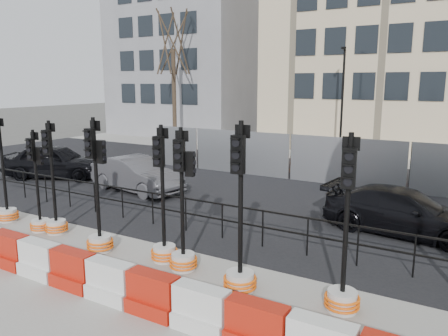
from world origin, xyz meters
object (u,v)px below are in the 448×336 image
Objects in this scene: traffic_signal_d at (99,221)px; car_a at (55,161)px; traffic_signal_a at (6,201)px; traffic_signal_h at (343,277)px; car_c at (404,212)px.

traffic_signal_d is 9.59m from car_a.
traffic_signal_h is at bearing 2.25° from traffic_signal_a.
traffic_signal_d is 8.22m from car_c.
car_c is at bearing 38.16° from traffic_signal_d.
car_c is (0.30, 5.07, -0.05)m from traffic_signal_h.
car_a is (-8.05, 5.21, -0.05)m from traffic_signal_d.
traffic_signal_h reaches higher than traffic_signal_a.
car_a is at bearing 131.01° from traffic_signal_a.
traffic_signal_d reaches higher than traffic_signal_a.
traffic_signal_h is 5.08m from car_c.
traffic_signal_a is 0.97× the size of traffic_signal_h.
traffic_signal_d is (4.23, -0.30, 0.14)m from traffic_signal_a.
traffic_signal_a is 11.67m from car_c.
car_a is at bearing 151.15° from traffic_signal_h.
traffic_signal_d is 6.05m from traffic_signal_h.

